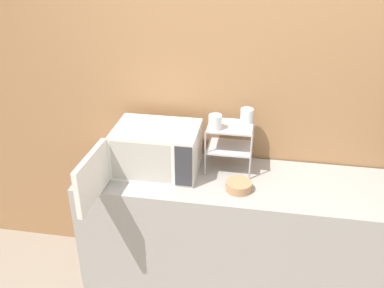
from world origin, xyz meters
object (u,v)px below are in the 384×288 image
at_px(microwave, 154,151).
at_px(bowl, 239,186).
at_px(dish_rack, 230,138).
at_px(glass_back_right, 247,116).
at_px(glass_front_left, 215,122).

xyz_separation_m(microwave, bowl, (0.54, -0.12, -0.12)).
relative_size(dish_rack, bowl, 1.97).
relative_size(dish_rack, glass_back_right, 3.35).
bearing_deg(dish_rack, glass_back_right, 33.99).
xyz_separation_m(microwave, glass_back_right, (0.55, 0.18, 0.20)).
distance_m(glass_front_left, bowl, 0.41).
bearing_deg(bowl, glass_front_left, 133.94).
xyz_separation_m(glass_front_left, glass_back_right, (0.18, 0.13, 0.00)).
relative_size(dish_rack, glass_front_left, 3.35).
distance_m(glass_back_right, bowl, 0.44).
height_order(glass_front_left, bowl, glass_front_left).
bearing_deg(microwave, glass_front_left, 8.39).
bearing_deg(glass_back_right, dish_rack, -146.01).
xyz_separation_m(dish_rack, glass_front_left, (-0.09, -0.06, 0.13)).
bearing_deg(glass_back_right, bowl, -91.94).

